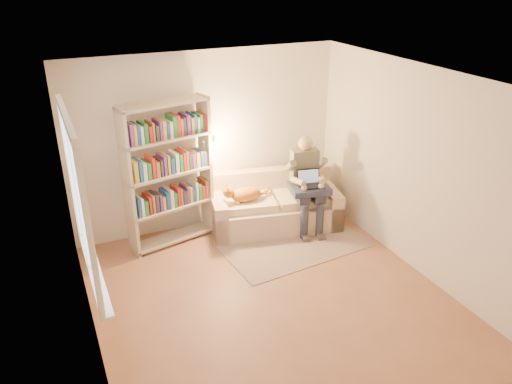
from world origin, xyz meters
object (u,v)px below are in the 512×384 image
sofa (274,207)px  cat (245,194)px  bookshelf (168,168)px  person (307,179)px  laptop (309,182)px

sofa → cat: sofa is taller
sofa → cat: size_ratio=2.91×
sofa → bookshelf: bearing=-174.0°
sofa → person: (0.41, -0.24, 0.49)m
sofa → laptop: 0.72m
person → cat: (-0.89, 0.22, -0.16)m
person → laptop: size_ratio=3.68×
sofa → cat: bearing=-165.3°
person → sofa: bearing=161.8°
sofa → laptop: laptop is taller
cat → laptop: size_ratio=1.84×
person → laptop: 0.13m
laptop → bookshelf: 2.00m
laptop → cat: bearing=170.4°
cat → laptop: (0.85, -0.34, 0.17)m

